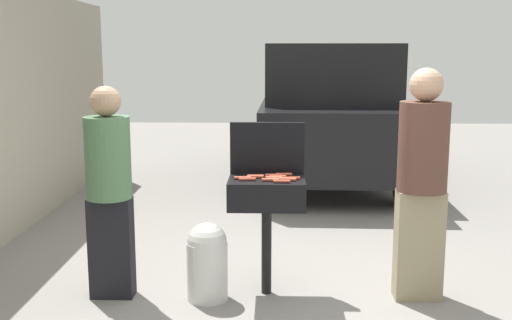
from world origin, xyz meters
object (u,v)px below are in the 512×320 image
hot_dog_2 (278,176)px  hot_dog_10 (256,176)px  hot_dog_0 (255,177)px  parked_minivan (327,112)px  hot_dog_3 (276,179)px  hot_dog_11 (288,179)px  person_left (109,185)px  hot_dog_1 (274,178)px  hot_dog_6 (270,180)px  bbq_grill (267,197)px  propane_tank (207,260)px  person_right (422,176)px  hot_dog_9 (273,175)px  hot_dog_4 (243,178)px  hot_dog_7 (282,181)px  hot_dog_8 (292,178)px  hot_dog_12 (284,174)px  hot_dog_5 (247,179)px

hot_dog_2 → hot_dog_10: 0.17m
hot_dog_0 → parked_minivan: 4.55m
hot_dog_0 → hot_dog_3: size_ratio=1.00×
hot_dog_11 → person_left: (-1.38, -0.03, -0.05)m
hot_dog_1 → hot_dog_6: size_ratio=1.00×
bbq_grill → hot_dog_6: (0.03, -0.09, 0.16)m
hot_dog_2 → propane_tank: 0.85m
hot_dog_10 → person_right: size_ratio=0.07×
hot_dog_9 → person_left: size_ratio=0.08×
hot_dog_2 → hot_dog_4: bearing=-168.1°
hot_dog_10 → propane_tank: 0.76m
hot_dog_7 → hot_dog_8: same height
hot_dog_2 → hot_dog_6: bearing=-114.0°
hot_dog_0 → hot_dog_10: size_ratio=1.00×
hot_dog_8 → hot_dog_9: same height
person_right → hot_dog_0: bearing=0.7°
hot_dog_12 → person_left: bearing=-170.7°
hot_dog_11 → hot_dog_12: bearing=98.0°
hot_dog_8 → hot_dog_1: bearing=172.7°
hot_dog_11 → hot_dog_12: (-0.03, 0.19, 0.00)m
parked_minivan → hot_dog_6: bearing=81.1°
parked_minivan → hot_dog_10: bearing=79.3°
hot_dog_11 → person_left: bearing=-178.8°
hot_dog_6 → hot_dog_11: bearing=8.6°
hot_dog_6 → hot_dog_7: (0.09, -0.06, 0.00)m
person_right → bbq_grill: bearing=1.3°
hot_dog_12 → person_left: 1.37m
hot_dog_2 → hot_dog_3: (-0.01, -0.08, 0.00)m
hot_dog_7 → person_left: bearing=178.0°
hot_dog_2 → person_left: size_ratio=0.08×
hot_dog_2 → person_right: 1.11m
hot_dog_2 → hot_dog_7: 0.19m
hot_dog_4 → parked_minivan: 4.61m
hot_dog_8 → person_right: (1.00, -0.04, 0.03)m
hot_dog_5 → hot_dog_9: (0.20, 0.16, 0.00)m
hot_dog_3 → hot_dog_5: (-0.22, -0.03, 0.00)m
hot_dog_11 → propane_tank: 0.89m
person_right → hot_dog_12: bearing=-5.5°
hot_dog_4 → hot_dog_8: size_ratio=1.00×
hot_dog_4 → hot_dog_7: same height
hot_dog_12 → parked_minivan: (0.71, 4.35, 0.07)m
person_left → person_right: size_ratio=0.92×
hot_dog_1 → hot_dog_8: same height
hot_dog_4 → hot_dog_10: (0.10, 0.08, 0.00)m
hot_dog_4 → person_left: person_left is taller
hot_dog_3 → hot_dog_12: bearing=68.7°
hot_dog_2 → propane_tank: (-0.55, -0.18, -0.63)m
bbq_grill → hot_dog_3: bearing=-31.1°
bbq_grill → hot_dog_4: size_ratio=7.22×
hot_dog_1 → hot_dog_4: 0.24m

